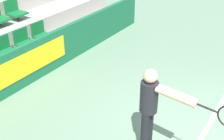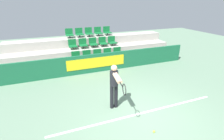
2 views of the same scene
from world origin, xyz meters
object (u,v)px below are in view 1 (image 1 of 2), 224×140
stadium_chair_2 (6,49)px  stadium_chair_4 (42,34)px  tennis_player (153,108)px  stadium_chair_3 (25,41)px  stadium_chair_9 (15,11)px

stadium_chair_2 → stadium_chair_4: (1.21, 0.00, 0.00)m
stadium_chair_2 → tennis_player: tennis_player is taller
stadium_chair_3 → tennis_player: size_ratio=0.34×
stadium_chair_2 → stadium_chair_3: 0.60m
stadium_chair_3 → stadium_chair_9: stadium_chair_9 is taller
stadium_chair_4 → stadium_chair_9: stadium_chair_9 is taller
stadium_chair_4 → tennis_player: (-1.90, -4.14, 0.27)m
stadium_chair_3 → stadium_chair_2: bearing=180.0°
stadium_chair_9 → stadium_chair_4: bearing=-90.0°
stadium_chair_9 → tennis_player: size_ratio=0.34×
stadium_chair_2 → stadium_chair_3: bearing=0.0°
stadium_chair_4 → tennis_player: bearing=-114.7°
stadium_chair_2 → tennis_player: 4.21m
stadium_chair_2 → stadium_chair_3: size_ratio=1.00×
stadium_chair_9 → tennis_player: tennis_player is taller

